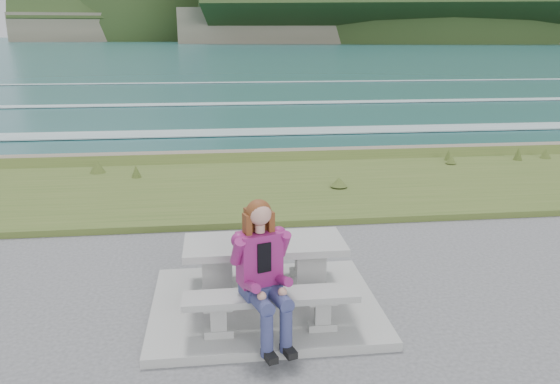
# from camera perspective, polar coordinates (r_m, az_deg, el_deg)

# --- Properties ---
(concrete_slab) EXTENTS (2.60, 2.10, 0.10)m
(concrete_slab) POSITION_cam_1_polar(r_m,az_deg,el_deg) (6.50, -1.58, -11.75)
(concrete_slab) COLOR gray
(concrete_slab) RESTS_ON ground
(picnic_table) EXTENTS (1.80, 0.75, 0.75)m
(picnic_table) POSITION_cam_1_polar(r_m,az_deg,el_deg) (6.23, -1.62, -6.59)
(picnic_table) COLOR gray
(picnic_table) RESTS_ON concrete_slab
(bench_landward) EXTENTS (1.80, 0.35, 0.45)m
(bench_landward) POSITION_cam_1_polar(r_m,az_deg,el_deg) (5.69, -0.94, -11.47)
(bench_landward) COLOR gray
(bench_landward) RESTS_ON concrete_slab
(bench_seaward) EXTENTS (1.80, 0.35, 0.45)m
(bench_seaward) POSITION_cam_1_polar(r_m,az_deg,el_deg) (6.96, -2.14, -6.15)
(bench_seaward) COLOR gray
(bench_seaward) RESTS_ON concrete_slab
(grass_verge) EXTENTS (160.00, 4.50, 0.22)m
(grass_verge) POSITION_cam_1_polar(r_m,az_deg,el_deg) (11.17, -3.96, 0.06)
(grass_verge) COLOR #3B521E
(grass_verge) RESTS_ON ground
(shore_drop) EXTENTS (160.00, 0.80, 2.20)m
(shore_drop) POSITION_cam_1_polar(r_m,az_deg,el_deg) (13.97, -4.59, 3.34)
(shore_drop) COLOR brown
(shore_drop) RESTS_ON ground
(ocean) EXTENTS (1600.00, 1600.00, 0.09)m
(ocean) POSITION_cam_1_polar(r_m,az_deg,el_deg) (31.19, -5.87, 7.18)
(ocean) COLOR #1D5052
(ocean) RESTS_ON ground
(headland_range) EXTENTS (729.83, 363.95, 224.06)m
(headland_range) POSITION_cam_1_polar(r_m,az_deg,el_deg) (446.71, 19.23, 16.21)
(headland_range) COLOR brown
(headland_range) RESTS_ON ground
(seated_woman) EXTENTS (0.60, 0.81, 1.45)m
(seated_woman) POSITION_cam_1_polar(r_m,az_deg,el_deg) (5.49, -1.50, -10.44)
(seated_woman) COLOR navy
(seated_woman) RESTS_ON concrete_slab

